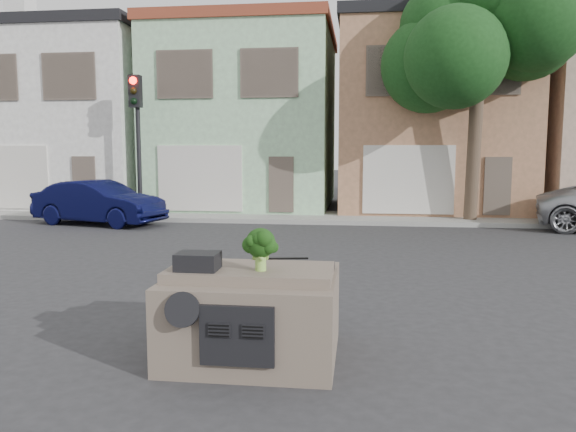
# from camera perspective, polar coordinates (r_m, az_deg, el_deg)

# --- Properties ---
(ground_plane) EXTENTS (120.00, 120.00, 0.00)m
(ground_plane) POSITION_cam_1_polar(r_m,az_deg,el_deg) (9.91, -0.24, -7.82)
(ground_plane) COLOR #303033
(ground_plane) RESTS_ON ground
(sidewalk) EXTENTS (40.00, 3.00, 0.15)m
(sidewalk) POSITION_cam_1_polar(r_m,az_deg,el_deg) (20.20, 3.65, -0.14)
(sidewalk) COLOR gray
(sidewalk) RESTS_ON ground
(townhouse_white) EXTENTS (7.20, 8.20, 7.55)m
(townhouse_white) POSITION_cam_1_polar(r_m,az_deg,el_deg) (26.99, -20.01, 9.07)
(townhouse_white) COLOR silver
(townhouse_white) RESTS_ON ground
(townhouse_mint) EXTENTS (7.20, 8.20, 7.55)m
(townhouse_mint) POSITION_cam_1_polar(r_m,az_deg,el_deg) (24.51, -3.99, 9.74)
(townhouse_mint) COLOR #A3D5A5
(townhouse_mint) RESTS_ON ground
(townhouse_tan) EXTENTS (7.20, 8.20, 7.55)m
(townhouse_tan) POSITION_cam_1_polar(r_m,az_deg,el_deg) (24.20, 13.97, 9.59)
(townhouse_tan) COLOR #A87554
(townhouse_tan) RESTS_ON ground
(navy_sedan) EXTENTS (4.72, 2.60, 1.48)m
(navy_sedan) POSITION_cam_1_polar(r_m,az_deg,el_deg) (19.82, -18.58, -0.83)
(navy_sedan) COLOR #0A0C36
(navy_sedan) RESTS_ON ground
(traffic_signal) EXTENTS (0.40, 0.40, 5.10)m
(traffic_signal) POSITION_cam_1_polar(r_m,az_deg,el_deg) (20.53, -15.03, 6.68)
(traffic_signal) COLOR black
(traffic_signal) RESTS_ON ground
(tree_near) EXTENTS (4.40, 4.00, 8.50)m
(tree_near) POSITION_cam_1_polar(r_m,az_deg,el_deg) (19.75, 18.55, 11.51)
(tree_near) COLOR #163E15
(tree_near) RESTS_ON ground
(car_dashboard) EXTENTS (2.00, 1.80, 1.12)m
(car_dashboard) POSITION_cam_1_polar(r_m,az_deg,el_deg) (6.91, -3.53, -9.53)
(car_dashboard) COLOR #6B5D50
(car_dashboard) RESTS_ON ground
(instrument_hump) EXTENTS (0.48, 0.38, 0.20)m
(instrument_hump) POSITION_cam_1_polar(r_m,az_deg,el_deg) (6.56, -9.15, -4.56)
(instrument_hump) COLOR black
(instrument_hump) RESTS_ON car_dashboard
(wiper_arm) EXTENTS (0.69, 0.15, 0.02)m
(wiper_arm) POSITION_cam_1_polar(r_m,az_deg,el_deg) (7.09, -0.76, -4.34)
(wiper_arm) COLOR black
(wiper_arm) RESTS_ON car_dashboard
(broccoli) EXTENTS (0.54, 0.54, 0.50)m
(broccoli) POSITION_cam_1_polar(r_m,az_deg,el_deg) (6.41, -2.81, -3.35)
(broccoli) COLOR black
(broccoli) RESTS_ON car_dashboard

